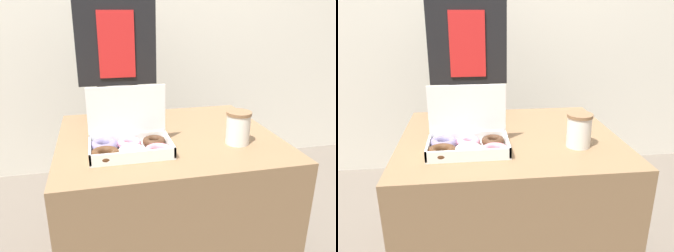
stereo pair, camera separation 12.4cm
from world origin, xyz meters
TOP-DOWN VIEW (x-y plane):
  - table at (0.00, 0.00)m, footprint 0.92×0.78m
  - donut_box at (-0.18, -0.14)m, footprint 0.33×0.22m
  - coffee_cup at (0.26, -0.15)m, footprint 0.10×0.10m
  - person_customer at (-0.16, 0.60)m, footprint 0.43×0.24m

SIDE VIEW (x-z plane):
  - table at x=0.00m, z-range 0.00..0.71m
  - donut_box at x=-0.18m, z-range 0.62..0.86m
  - coffee_cup at x=0.26m, z-range 0.71..0.84m
  - person_customer at x=-0.16m, z-range 0.09..1.71m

